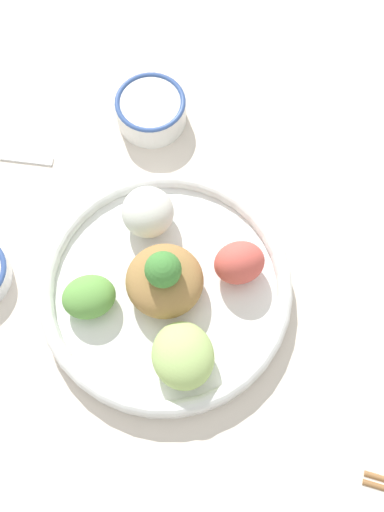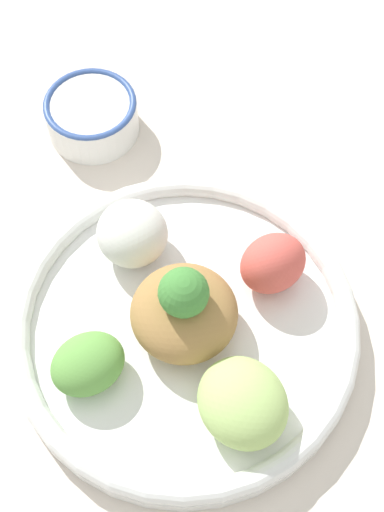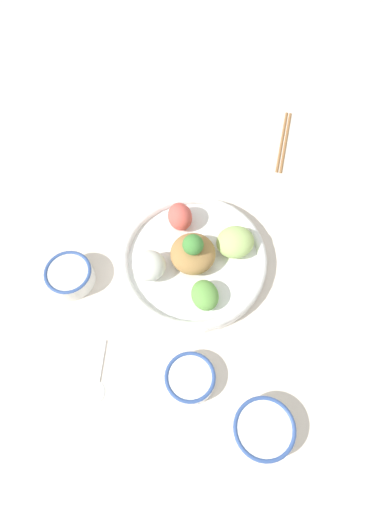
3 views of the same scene
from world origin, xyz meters
TOP-DOWN VIEW (x-y plane):
  - ground_plane at (0.00, 0.00)m, footprint 2.40×2.40m
  - salad_platter at (0.03, 0.01)m, footprint 0.33×0.33m
  - sauce_bowl_dark at (0.03, 0.28)m, footprint 0.10×0.10m

SIDE VIEW (x-z plane):
  - ground_plane at x=0.00m, z-range 0.00..0.00m
  - sauce_bowl_dark at x=0.03m, z-range 0.00..0.05m
  - salad_platter at x=0.03m, z-range -0.03..0.08m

